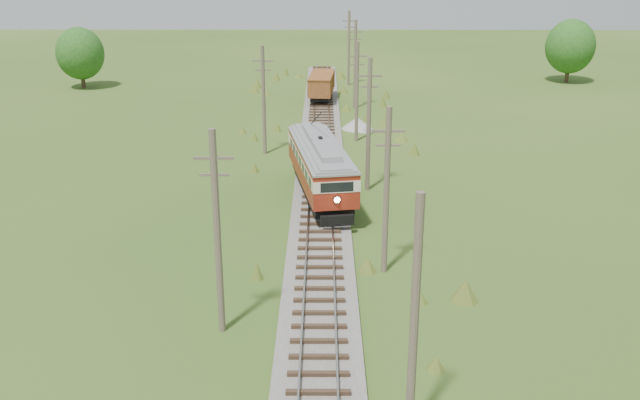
{
  "coord_description": "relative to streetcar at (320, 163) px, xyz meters",
  "views": [
    {
      "loc": [
        0.16,
        -15.2,
        15.76
      ],
      "look_at": [
        0.0,
        22.27,
        2.37
      ],
      "focal_mm": 40.0,
      "sensor_mm": 36.0,
      "label": 1
    }
  ],
  "objects": [
    {
      "name": "tree_mid_a",
      "position": [
        -28.0,
        39.15,
        1.46
      ],
      "size": [
        5.46,
        5.46,
        7.03
      ],
      "color": "#38281C",
      "rests_on": "ground"
    },
    {
      "name": "utility_pole_r_5",
      "position": [
        3.4,
        28.15,
        2.01
      ],
      "size": [
        1.6,
        0.3,
        8.9
      ],
      "color": "brown",
      "rests_on": "ground"
    },
    {
      "name": "streetcar",
      "position": [
        0.0,
        0.0,
        0.0
      ],
      "size": [
        4.68,
        12.11,
        5.47
      ],
      "rotation": [
        0.0,
        0.0,
        0.16
      ],
      "color": "black",
      "rests_on": "ground"
    },
    {
      "name": "utility_pole_r_2",
      "position": [
        3.3,
        -10.85,
        1.86
      ],
      "size": [
        1.6,
        0.3,
        8.6
      ],
      "color": "brown",
      "rests_on": "ground"
    },
    {
      "name": "tree_mid_b",
      "position": [
        30.0,
        43.15,
        1.77
      ],
      "size": [
        5.88,
        5.88,
        7.57
      ],
      "color": "#38281C",
      "rests_on": "ground"
    },
    {
      "name": "utility_pole_r_1",
      "position": [
        3.1,
        -23.85,
        1.84
      ],
      "size": [
        0.3,
        0.3,
        8.8
      ],
      "color": "brown",
      "rests_on": "ground"
    },
    {
      "name": "utility_pole_r_6",
      "position": [
        3.2,
        41.15,
        1.91
      ],
      "size": [
        1.6,
        0.3,
        8.7
      ],
      "color": "brown",
      "rests_on": "ground"
    },
    {
      "name": "utility_pole_r_3",
      "position": [
        3.2,
        2.15,
        2.06
      ],
      "size": [
        1.6,
        0.3,
        9.0
      ],
      "color": "brown",
      "rests_on": "ground"
    },
    {
      "name": "utility_pole_l_b",
      "position": [
        -4.5,
        11.15,
        1.86
      ],
      "size": [
        1.6,
        0.3,
        8.6
      ],
      "color": "brown",
      "rests_on": "ground"
    },
    {
      "name": "utility_pole_l_a",
      "position": [
        -4.2,
        -16.85,
        2.06
      ],
      "size": [
        1.6,
        0.3,
        9.0
      ],
      "color": "brown",
      "rests_on": "ground"
    },
    {
      "name": "gravel_pile",
      "position": [
        3.39,
        19.33,
        -2.06
      ],
      "size": [
        2.95,
        3.13,
        1.07
      ],
      "color": "gray",
      "rests_on": "ground"
    },
    {
      "name": "gondola",
      "position": [
        -0.0,
        31.28,
        -0.69
      ],
      "size": [
        2.93,
        7.48,
        2.43
      ],
      "rotation": [
        0.0,
        0.0,
        -0.08
      ],
      "color": "black",
      "rests_on": "ground"
    },
    {
      "name": "railbed_main",
      "position": [
        -0.0,
        5.15,
        -2.37
      ],
      "size": [
        3.6,
        96.0,
        0.57
      ],
      "color": "#605B54",
      "rests_on": "ground"
    },
    {
      "name": "utility_pole_r_4",
      "position": [
        3.0,
        15.15,
        1.76
      ],
      "size": [
        1.6,
        0.3,
        8.4
      ],
      "color": "brown",
      "rests_on": "ground"
    }
  ]
}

